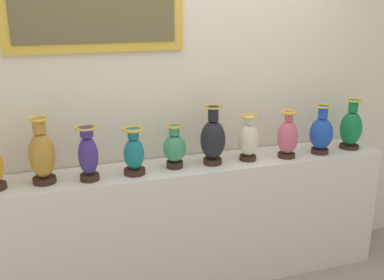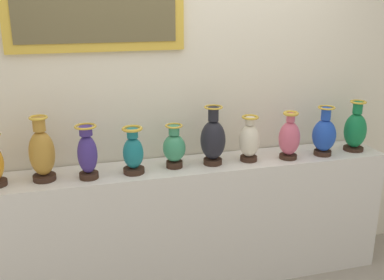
% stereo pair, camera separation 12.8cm
% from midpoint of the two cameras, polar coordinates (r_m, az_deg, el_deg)
% --- Properties ---
extents(ground_plane, '(11.12, 11.12, 0.00)m').
position_cam_midpoint_polar(ground_plane, '(3.61, -1.06, -17.24)').
color(ground_plane, gray).
extents(display_shelf, '(2.92, 0.39, 0.94)m').
position_cam_midpoint_polar(display_shelf, '(3.37, -1.10, -10.64)').
color(display_shelf, silver).
rests_on(display_shelf, ground_plane).
extents(back_wall, '(5.12, 0.14, 2.97)m').
position_cam_midpoint_polar(back_wall, '(3.26, -2.76, 7.63)').
color(back_wall, beige).
rests_on(back_wall, ground_plane).
extents(vase_ochre, '(0.16, 0.16, 0.42)m').
position_cam_midpoint_polar(vase_ochre, '(2.98, -19.65, -1.80)').
color(vase_ochre, '#382319').
rests_on(vase_ochre, display_shelf).
extents(vase_indigo, '(0.14, 0.14, 0.36)m').
position_cam_midpoint_polar(vase_indigo, '(2.94, -14.24, -1.84)').
color(vase_indigo, '#382319').
rests_on(vase_indigo, display_shelf).
extents(vase_teal, '(0.14, 0.14, 0.32)m').
position_cam_midpoint_polar(vase_teal, '(2.99, -8.58, -1.67)').
color(vase_teal, '#382319').
rests_on(vase_teal, display_shelf).
extents(vase_jade, '(0.16, 0.16, 0.30)m').
position_cam_midpoint_polar(vase_jade, '(3.08, -3.42, -1.04)').
color(vase_jade, '#382319').
rests_on(vase_jade, display_shelf).
extents(vase_onyx, '(0.18, 0.18, 0.42)m').
position_cam_midpoint_polar(vase_onyx, '(3.13, 1.49, 0.09)').
color(vase_onyx, '#382319').
rests_on(vase_onyx, display_shelf).
extents(vase_ivory, '(0.15, 0.15, 0.33)m').
position_cam_midpoint_polar(vase_ivory, '(3.23, 6.05, 0.04)').
color(vase_ivory, '#382319').
rests_on(vase_ivory, display_shelf).
extents(vase_rose, '(0.15, 0.15, 0.35)m').
position_cam_midpoint_polar(vase_rose, '(3.33, 10.95, 0.42)').
color(vase_rose, '#382319').
rests_on(vase_rose, display_shelf).
extents(vase_sapphire, '(0.17, 0.17, 0.37)m').
position_cam_midpoint_polar(vase_sapphire, '(3.47, 15.06, 0.86)').
color(vase_sapphire, '#382319').
rests_on(vase_sapphire, display_shelf).
extents(vase_emerald, '(0.17, 0.17, 0.39)m').
position_cam_midpoint_polar(vase_emerald, '(3.66, 18.56, 1.47)').
color(vase_emerald, '#382319').
rests_on(vase_emerald, display_shelf).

